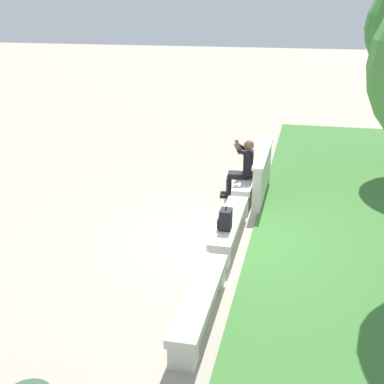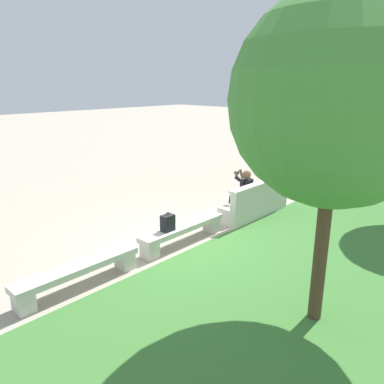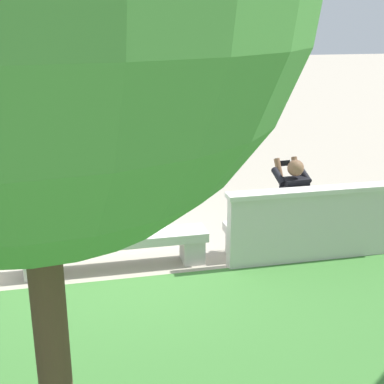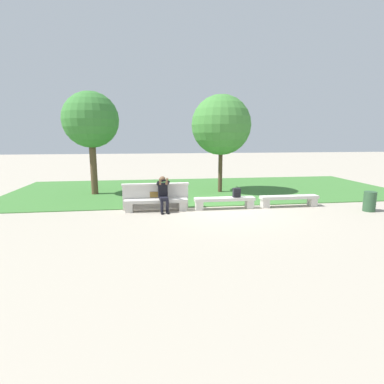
% 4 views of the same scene
% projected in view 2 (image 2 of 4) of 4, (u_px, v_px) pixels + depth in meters
% --- Properties ---
extents(ground_plane, '(80.00, 80.00, 0.00)m').
position_uv_depth(ground_plane, '(183.00, 243.00, 8.61)').
color(ground_plane, '#A89E8C').
extents(bench_main, '(2.37, 0.40, 0.45)m').
position_uv_depth(bench_main, '(250.00, 204.00, 10.38)').
color(bench_main, beige).
rests_on(bench_main, ground).
extents(bench_near, '(2.37, 0.40, 0.45)m').
position_uv_depth(bench_near, '(183.00, 231.00, 8.52)').
color(bench_near, beige).
rests_on(bench_near, ground).
extents(bench_mid, '(2.37, 0.40, 0.45)m').
position_uv_depth(bench_mid, '(79.00, 272.00, 6.66)').
color(bench_mid, beige).
rests_on(bench_mid, ground).
extents(backrest_wall_with_plaque, '(2.56, 0.24, 1.01)m').
position_uv_depth(backrest_wall_with_plaque, '(261.00, 200.00, 10.10)').
color(backrest_wall_with_plaque, beige).
rests_on(backrest_wall_with_plaque, ground).
extents(person_photographer, '(0.50, 0.75, 1.32)m').
position_uv_depth(person_photographer, '(242.00, 191.00, 10.11)').
color(person_photographer, black).
rests_on(person_photographer, ground).
extents(backpack, '(0.28, 0.24, 0.43)m').
position_uv_depth(backpack, '(167.00, 223.00, 8.10)').
color(backpack, black).
rests_on(backpack, bench_near).
extents(tree_left_background, '(2.91, 2.91, 4.79)m').
position_uv_depth(tree_left_background, '(337.00, 100.00, 4.93)').
color(tree_left_background, '#4C3826').
rests_on(tree_left_background, ground).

